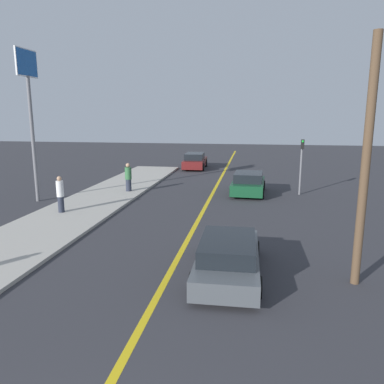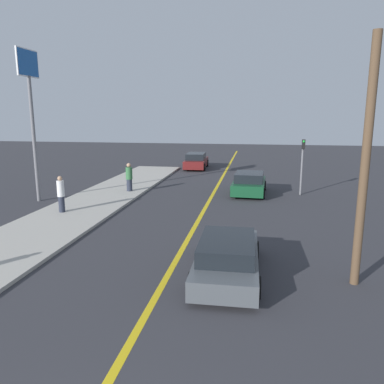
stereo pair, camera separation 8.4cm
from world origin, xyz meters
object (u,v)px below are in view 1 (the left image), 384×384
at_px(pedestrian_mid_group, 60,194).
at_px(utility_pole, 366,165).
at_px(pedestrian_far_standing, 128,177).
at_px(car_far_distant, 195,161).
at_px(roadside_sign, 29,91).
at_px(car_near_right_lane, 228,257).
at_px(traffic_light, 301,160).
at_px(car_ahead_center, 248,183).

relative_size(pedestrian_mid_group, utility_pole, 0.26).
bearing_deg(pedestrian_far_standing, car_far_distant, 78.19).
height_order(pedestrian_mid_group, roadside_sign, roadside_sign).
distance_m(car_near_right_lane, roadside_sign, 14.88).
bearing_deg(car_far_distant, utility_pole, -72.07).
distance_m(traffic_light, roadside_sign, 15.75).
xyz_separation_m(car_ahead_center, pedestrian_mid_group, (-8.85, -6.41, 0.37)).
bearing_deg(roadside_sign, pedestrian_mid_group, -42.05).
bearing_deg(pedestrian_mid_group, roadside_sign, 137.95).
distance_m(car_far_distant, traffic_light, 13.01).
bearing_deg(pedestrian_far_standing, car_near_right_lane, -58.14).
distance_m(car_ahead_center, car_far_distant, 11.49).
xyz_separation_m(car_ahead_center, car_far_distant, (-4.93, 10.37, 0.03)).
bearing_deg(traffic_light, pedestrian_mid_group, -150.93).
distance_m(car_near_right_lane, car_far_distant, 22.90).
bearing_deg(traffic_light, roadside_sign, -164.26).
distance_m(roadside_sign, utility_pole, 17.14).
bearing_deg(pedestrian_far_standing, utility_pole, -46.38).
distance_m(pedestrian_far_standing, utility_pole, 15.50).
bearing_deg(pedestrian_mid_group, car_ahead_center, 35.94).
distance_m(car_ahead_center, pedestrian_mid_group, 10.93).
bearing_deg(roadside_sign, car_ahead_center, 18.67).
height_order(car_ahead_center, roadside_sign, roadside_sign).
bearing_deg(pedestrian_mid_group, pedestrian_far_standing, 74.16).
relative_size(car_far_distant, utility_pole, 0.68).
height_order(car_far_distant, traffic_light, traffic_light).
bearing_deg(car_ahead_center, traffic_light, 6.69).
distance_m(pedestrian_far_standing, roadside_sign, 7.24).
xyz_separation_m(traffic_light, roadside_sign, (-14.69, -4.14, 3.89)).
distance_m(pedestrian_mid_group, pedestrian_far_standing, 5.67).
relative_size(roadside_sign, utility_pole, 1.18).
xyz_separation_m(pedestrian_far_standing, roadside_sign, (-4.31, -2.96, 5.00)).
relative_size(pedestrian_mid_group, roadside_sign, 0.22).
bearing_deg(car_ahead_center, car_far_distant, 118.04).
xyz_separation_m(car_near_right_lane, car_ahead_center, (0.39, 12.08, 0.06)).
relative_size(pedestrian_mid_group, pedestrian_far_standing, 1.02).
relative_size(car_far_distant, pedestrian_mid_group, 2.66).
distance_m(car_ahead_center, traffic_light, 3.42).
height_order(pedestrian_mid_group, pedestrian_far_standing, pedestrian_mid_group).
bearing_deg(pedestrian_mid_group, utility_pole, -24.94).
distance_m(car_near_right_lane, pedestrian_mid_group, 10.18).
height_order(car_ahead_center, pedestrian_mid_group, pedestrian_mid_group).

